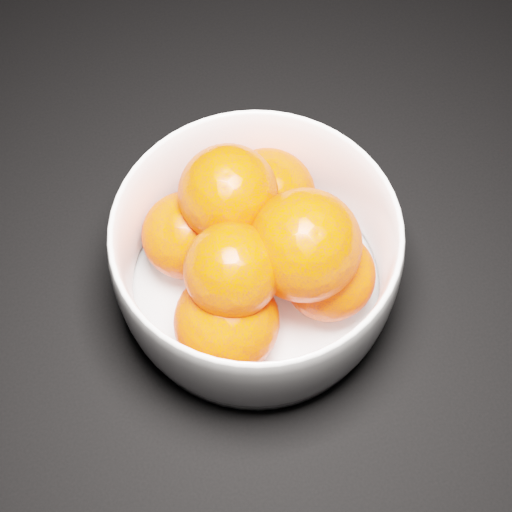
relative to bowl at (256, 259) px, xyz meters
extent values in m
cube|color=black|center=(-0.04, 0.07, -0.05)|extent=(3.00, 3.00, 0.00)
cylinder|color=white|center=(0.00, 0.00, -0.04)|extent=(0.19, 0.19, 0.01)
sphere|color=#FE3301|center=(0.02, 0.05, 0.00)|extent=(0.07, 0.07, 0.07)
sphere|color=#FE3301|center=(-0.04, 0.03, 0.00)|extent=(0.06, 0.06, 0.06)
sphere|color=#FE3301|center=(-0.03, -0.04, 0.00)|extent=(0.07, 0.07, 0.07)
sphere|color=#FE3301|center=(0.05, -0.02, 0.00)|extent=(0.06, 0.06, 0.06)
sphere|color=#FE3301|center=(-0.01, 0.04, 0.04)|extent=(0.07, 0.07, 0.07)
sphere|color=#FE3301|center=(-0.02, -0.02, 0.04)|extent=(0.06, 0.06, 0.06)
sphere|color=#FE3301|center=(0.03, -0.02, 0.04)|extent=(0.08, 0.08, 0.08)
camera|label=1|loc=(-0.06, -0.23, 0.44)|focal=50.00mm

